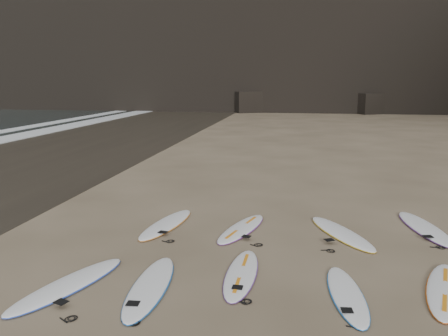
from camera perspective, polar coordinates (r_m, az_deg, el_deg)
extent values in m
plane|color=#897559|center=(8.63, 7.54, -14.70)|extent=(240.00, 240.00, 0.00)
cube|color=#383026|center=(22.44, -26.66, 0.48)|extent=(12.00, 200.00, 0.01)
cube|color=black|center=(53.39, 18.12, 8.04)|extent=(4.23, 4.46, 2.33)
cube|color=black|center=(53.18, 2.87, 8.66)|extent=(4.49, 4.76, 2.49)
ellipsoid|color=white|center=(8.91, -19.63, -14.08)|extent=(1.52, 2.77, 0.10)
ellipsoid|color=white|center=(8.48, -9.63, -14.92)|extent=(0.80, 2.68, 0.10)
ellipsoid|color=white|center=(8.86, 2.28, -13.57)|extent=(0.62, 2.41, 0.09)
ellipsoid|color=white|center=(8.39, 15.75, -15.55)|extent=(0.79, 2.35, 0.08)
ellipsoid|color=white|center=(9.17, 26.89, -13.97)|extent=(1.32, 2.56, 0.09)
ellipsoid|color=white|center=(11.75, -7.53, -7.23)|extent=(1.12, 2.75, 0.10)
ellipsoid|color=white|center=(11.34, 2.32, -7.86)|extent=(1.30, 2.59, 0.09)
ellipsoid|color=white|center=(11.39, 15.08, -8.16)|extent=(1.79, 2.68, 0.10)
ellipsoid|color=white|center=(12.47, 24.76, -7.11)|extent=(1.17, 2.87, 0.10)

